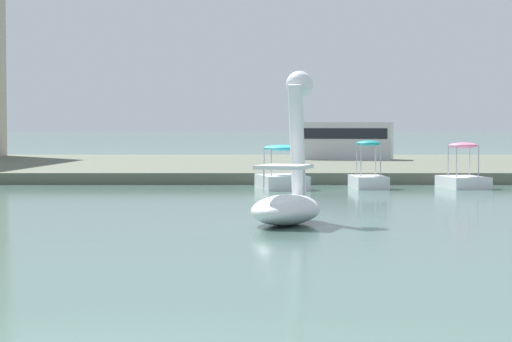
{
  "coord_description": "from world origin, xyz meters",
  "views": [
    {
      "loc": [
        1.57,
        -7.76,
        2.07
      ],
      "look_at": [
        1.6,
        17.48,
        0.95
      ],
      "focal_mm": 71.96,
      "sensor_mm": 36.0,
      "label": 1
    }
  ],
  "objects": [
    {
      "name": "shore_bank_far",
      "position": [
        0.0,
        39.25,
        0.2
      ],
      "size": [
        150.81,
        22.59,
        0.41
      ],
      "primitive_type": "cube",
      "color": "#5B6051",
      "rests_on": "ground_plane"
    },
    {
      "name": "pedal_boat_pink",
      "position": [
        8.43,
        26.08,
        0.39
      ],
      "size": [
        1.57,
        2.19,
        1.51
      ],
      "color": "white",
      "rests_on": "ground_plane"
    },
    {
      "name": "parked_van",
      "position": [
        6.01,
        42.21,
        1.39
      ],
      "size": [
        4.67,
        2.6,
        1.82
      ],
      "color": "silver",
      "rests_on": "shore_bank_far"
    },
    {
      "name": "pedal_boat_cyan",
      "position": [
        2.41,
        25.64,
        0.44
      ],
      "size": [
        1.78,
        2.54,
        1.44
      ],
      "color": "white",
      "rests_on": "ground_plane"
    },
    {
      "name": "swan_boat",
      "position": [
        2.25,
        13.7,
        0.7
      ],
      "size": [
        2.05,
        2.81,
        3.25
      ],
      "color": "white",
      "rests_on": "ground_plane"
    },
    {
      "name": "pedal_boat_teal",
      "position": [
        5.29,
        26.06,
        0.42
      ],
      "size": [
        1.19,
        2.06,
        1.58
      ],
      "color": "white",
      "rests_on": "ground_plane"
    }
  ]
}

